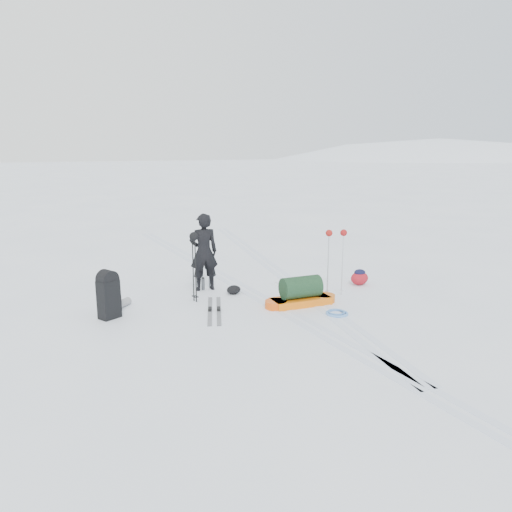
% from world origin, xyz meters
% --- Properties ---
extents(ground, '(200.00, 200.00, 0.00)m').
position_xyz_m(ground, '(0.00, 0.00, 0.00)').
color(ground, white).
rests_on(ground, ground).
extents(snow_hill_backdrop, '(359.50, 192.00, 162.45)m').
position_xyz_m(snow_hill_backdrop, '(62.69, 84.02, -69.02)').
color(snow_hill_backdrop, white).
rests_on(snow_hill_backdrop, ground).
extents(ski_tracks, '(3.38, 17.97, 0.01)m').
position_xyz_m(ski_tracks, '(0.61, 0.88, 0.00)').
color(ski_tracks, silver).
rests_on(ski_tracks, ground).
extents(skier, '(0.68, 0.48, 1.78)m').
position_xyz_m(skier, '(-0.91, 0.97, 0.89)').
color(skier, black).
rests_on(skier, ground).
extents(pulk_sled, '(1.60, 0.54, 0.61)m').
position_xyz_m(pulk_sled, '(0.59, -0.91, 0.23)').
color(pulk_sled, orange).
rests_on(pulk_sled, ground).
extents(expedition_rucksack, '(0.76, 0.99, 0.96)m').
position_xyz_m(expedition_rucksack, '(-3.15, -0.09, 0.44)').
color(expedition_rucksack, black).
rests_on(expedition_rucksack, ground).
extents(ski_poles_black, '(0.18, 0.21, 1.51)m').
position_xyz_m(ski_poles_black, '(-1.37, 0.19, 1.23)').
color(ski_poles_black, black).
rests_on(ski_poles_black, ground).
extents(ski_poles_silver, '(0.46, 0.24, 1.48)m').
position_xyz_m(ski_poles_silver, '(1.60, -0.61, 1.24)').
color(ski_poles_silver, '#AFB3B6').
rests_on(ski_poles_silver, ground).
extents(touring_skis_grey, '(0.82, 1.76, 0.07)m').
position_xyz_m(touring_skis_grey, '(-1.20, -0.56, 0.01)').
color(touring_skis_grey, gray).
rests_on(touring_skis_grey, ground).
extents(touring_skis_white, '(0.92, 1.62, 0.06)m').
position_xyz_m(touring_skis_white, '(1.12, 0.05, 0.01)').
color(touring_skis_white, silver).
rests_on(touring_skis_white, ground).
extents(rope_coil, '(0.54, 0.54, 0.05)m').
position_xyz_m(rope_coil, '(0.95, -1.73, 0.03)').
color(rope_coil, '#5D99E3').
rests_on(rope_coil, ground).
extents(small_daypack, '(0.54, 0.50, 0.38)m').
position_xyz_m(small_daypack, '(2.61, -0.12, 0.18)').
color(small_daypack, maroon).
rests_on(small_daypack, ground).
extents(thermos_pair, '(0.31, 0.19, 0.30)m').
position_xyz_m(thermos_pair, '(-0.85, 1.01, 0.14)').
color(thermos_pair, '#505357').
rests_on(thermos_pair, ground).
extents(stuff_sack, '(0.39, 0.34, 0.20)m').
position_xyz_m(stuff_sack, '(-0.42, 0.37, 0.10)').
color(stuff_sack, black).
rests_on(stuff_sack, ground).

